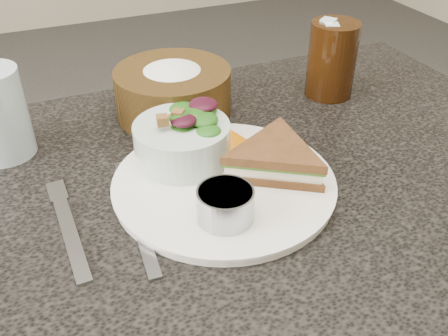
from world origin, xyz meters
name	(u,v)px	position (x,y,z in m)	size (l,w,h in m)	color
dinner_plate	(224,184)	(0.00, 0.01, 0.76)	(0.28, 0.28, 0.01)	white
sandwich	(275,159)	(0.06, 0.01, 0.78)	(0.15, 0.15, 0.04)	brown
salad_bowl	(182,136)	(-0.04, 0.08, 0.80)	(0.13, 0.13, 0.07)	#B6CBC0
dressing_ramekin	(225,205)	(-0.03, -0.05, 0.78)	(0.06, 0.06, 0.04)	#979BA3
orange_wedge	(230,139)	(0.03, 0.08, 0.78)	(0.07, 0.07, 0.03)	orange
fork	(70,233)	(-0.20, 0.00, 0.75)	(0.02, 0.17, 0.00)	#9D9EA0
knife	(135,213)	(-0.12, 0.01, 0.75)	(0.01, 0.22, 0.00)	gray
bread_basket	(173,84)	(0.00, 0.22, 0.80)	(0.18, 0.18, 0.10)	#473113
cola_glass	(332,56)	(0.26, 0.19, 0.82)	(0.08, 0.08, 0.13)	black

